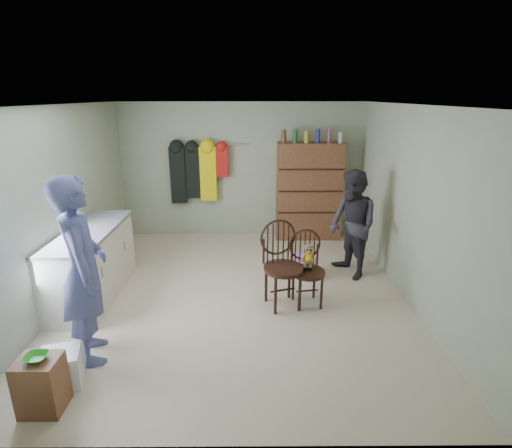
{
  "coord_description": "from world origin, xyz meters",
  "views": [
    {
      "loc": [
        0.22,
        -4.92,
        2.61
      ],
      "look_at": [
        0.25,
        0.2,
        0.95
      ],
      "focal_mm": 28.0,
      "sensor_mm": 36.0,
      "label": 1
    }
  ],
  "objects_px": {
    "counter": "(92,263)",
    "chair_far": "(281,261)",
    "dresser": "(309,191)",
    "chair_front": "(307,264)"
  },
  "relations": [
    {
      "from": "chair_front",
      "to": "chair_far",
      "type": "relative_size",
      "value": 0.88
    },
    {
      "from": "counter",
      "to": "dresser",
      "type": "distance_m",
      "value": 3.96
    },
    {
      "from": "chair_front",
      "to": "dresser",
      "type": "height_order",
      "value": "dresser"
    },
    {
      "from": "counter",
      "to": "chair_front",
      "type": "distance_m",
      "value": 2.86
    },
    {
      "from": "counter",
      "to": "chair_far",
      "type": "bearing_deg",
      "value": -5.57
    },
    {
      "from": "chair_front",
      "to": "dresser",
      "type": "relative_size",
      "value": 0.48
    },
    {
      "from": "chair_far",
      "to": "dresser",
      "type": "bearing_deg",
      "value": 56.82
    },
    {
      "from": "dresser",
      "to": "chair_far",
      "type": "bearing_deg",
      "value": -104.96
    },
    {
      "from": "counter",
      "to": "dresser",
      "type": "relative_size",
      "value": 0.91
    },
    {
      "from": "counter",
      "to": "dresser",
      "type": "height_order",
      "value": "dresser"
    }
  ]
}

